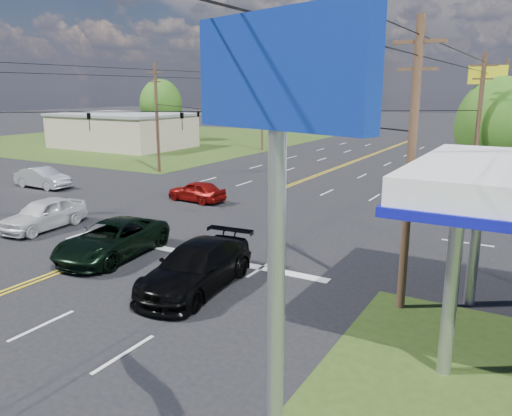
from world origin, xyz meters
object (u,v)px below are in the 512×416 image
Objects in this scene: pickup_dkgreen at (112,239)px; pole_se at (410,166)px; pole_ne at (478,128)px; pole_left_far at (262,107)px; tree_far_l at (161,104)px; polesign_se at (277,176)px; suv_black at (196,267)px; pole_nw at (157,117)px; pole_right_far at (502,112)px; retail_nw at (123,132)px; sedan_silver at (43,178)px; pickup_white at (44,214)px; tree_right_a at (499,126)px.

pole_se is at bearing -1.97° from pickup_dkgreen.
pickup_dkgreen is at bearing -123.37° from pole_ne.
pole_left_far is 1.15× the size of tree_far_l.
suv_black is at bearing 131.04° from polesign_se.
pole_left_far is 43.66m from suv_black.
pole_left_far is at bearing 143.84° from pole_ne.
pole_nw is 0.95× the size of pole_right_far.
polesign_se is at bearing -88.66° from pole_right_far.
pole_se and pole_ne have the same top height.
pole_left_far is at bearing -11.89° from tree_far_l.
pole_left_far reaches higher than pole_nw.
retail_nw is at bearing 132.12° from suv_black.
pole_left_far is at bearing 103.13° from pickup_dkgreen.
pole_left_far is 2.13× the size of sedan_silver.
pickup_dkgreen is 0.98× the size of suv_black.
pickup_dkgreen is 0.72× the size of polesign_se.
tree_far_l is 1.80× the size of pickup_white.
sedan_silver is at bearing 146.91° from polesign_se.
tree_right_a is 1.01× the size of polesign_se.
pole_nw is at bearing -143.84° from pole_right_far.
suv_black is 12.24m from pickup_white.
tree_far_l reaches higher than suv_black.
tree_far_l is 37.02m from sedan_silver.
pole_se reaches higher than tree_right_a.
tree_right_a reaches higher than sedan_silver.
pole_se reaches higher than tree_far_l.
pole_ne is at bearing 0.00° from pole_nw.
pole_right_far is 1.70× the size of suv_black.
tree_right_a reaches higher than polesign_se.
pole_se is 8.41m from suv_black.
sedan_silver is (-28.81, -29.00, -4.39)m from pole_right_far.
pole_se is at bearing -92.73° from tree_right_a.
pole_right_far reaches higher than pole_se.
tree_right_a is 24.79m from suv_black.
pickup_white is at bearing -134.35° from tree_right_a.
pole_nw is 2.02× the size of sedan_silver.
pole_nw is 0.95× the size of pole_left_far.
tree_far_l is at bearing 137.66° from pole_se.
pole_nw is at bearing 118.98° from pickup_dkgreen.
pole_ne reaches higher than sedan_silver.
pole_left_far is 1.22× the size of tree_right_a.
pole_nw reaches higher than suv_black.
pole_left_far reaches higher than pickup_white.
pole_ne is (26.00, 0.00, 0.00)m from pole_nw.
pole_ne is at bearing -108.43° from tree_right_a.
pole_se is 1.16× the size of tree_right_a.
sedan_silver is at bearing -95.53° from pole_left_far.
pole_left_far is 40.54m from pickup_dkgreen.
pole_ne is 3.16m from tree_right_a.
pole_ne is 0.95× the size of pole_left_far.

